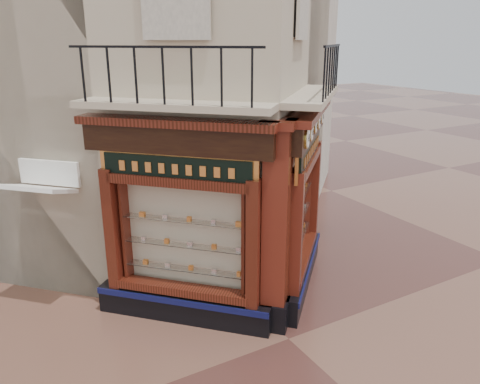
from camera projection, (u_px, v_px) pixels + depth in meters
ground at (289, 339)px, 8.62m from camera, size 80.00×80.00×0.00m
main_building at (156, 9)px, 11.86m from camera, size 11.31×11.31×12.00m
neighbour_left at (40, 31)px, 12.89m from camera, size 11.31×11.31×11.00m
neighbour_right at (203, 32)px, 15.22m from camera, size 11.31×11.31×11.00m
shopfront_left at (181, 226)px, 8.65m from camera, size 2.86×2.86×3.98m
shopfront_right at (303, 201)px, 9.97m from camera, size 2.86×2.86×3.98m
corner_pilaster at (276, 232)px, 8.43m from camera, size 0.85×0.85×3.98m
balcony at (249, 99)px, 8.55m from camera, size 5.94×2.97×1.03m
clock_a at (307, 138)px, 8.19m from camera, size 0.31×0.31×0.39m
clock_b at (311, 132)px, 8.70m from camera, size 0.29×0.29×0.35m
clock_c at (315, 126)px, 9.32m from camera, size 0.25×0.25×0.31m
clock_d at (319, 121)px, 9.92m from camera, size 0.30×0.30×0.38m
clock_e at (322, 117)px, 10.46m from camera, size 0.26×0.26×0.32m
awning at (52, 305)px, 9.74m from camera, size 1.51×1.51×0.31m
signboard_left at (177, 168)px, 8.23m from camera, size 2.15×2.15×0.58m
signboard_right at (309, 150)px, 9.60m from camera, size 2.27×2.27×0.61m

